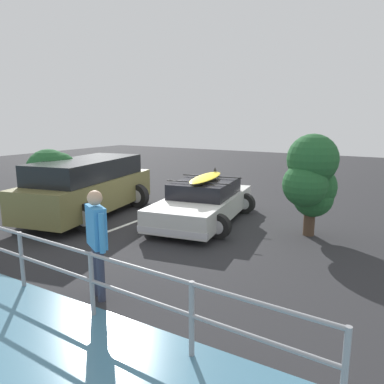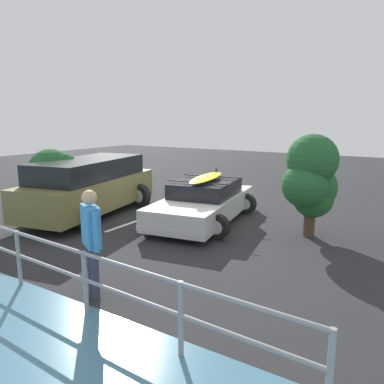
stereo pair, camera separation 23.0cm
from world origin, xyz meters
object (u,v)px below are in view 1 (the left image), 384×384
(sedan_car, at_px, (203,202))
(suv_car, at_px, (88,186))
(bush_near_right, at_px, (56,177))
(bush_near_left, at_px, (311,180))
(person_bystander, at_px, (97,235))

(sedan_car, distance_m, suv_car, 3.48)
(bush_near_right, bearing_deg, sedan_car, -157.97)
(sedan_car, bearing_deg, bush_near_left, 179.20)
(sedan_car, relative_size, suv_car, 0.89)
(suv_car, height_order, bush_near_left, bush_near_left)
(suv_car, relative_size, bush_near_right, 2.56)
(suv_car, distance_m, person_bystander, 5.49)
(person_bystander, relative_size, bush_near_right, 0.90)
(suv_car, bearing_deg, bush_near_right, 27.89)
(sedan_car, height_order, suv_car, suv_car)
(suv_car, xyz_separation_m, person_bystander, (-4.04, 3.71, 0.19))
(sedan_car, height_order, bush_near_left, bush_near_left)
(bush_near_right, bearing_deg, bush_near_left, -167.10)
(suv_car, bearing_deg, bush_near_left, -169.33)
(sedan_car, relative_size, bush_near_left, 1.79)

